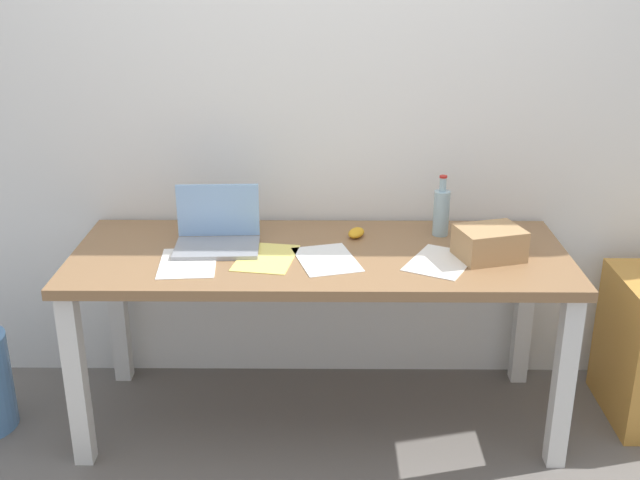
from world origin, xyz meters
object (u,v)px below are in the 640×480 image
at_px(desk, 320,274).
at_px(computer_mouse, 356,233).
at_px(beer_bottle, 441,211).
at_px(laptop_left, 217,235).
at_px(cardboard_box, 489,243).

distance_m(desk, computer_mouse, 0.25).
bearing_deg(desk, beer_bottle, 21.58).
distance_m(laptop_left, beer_bottle, 0.91).
bearing_deg(beer_bottle, cardboard_box, -58.99).
height_order(laptop_left, beer_bottle, beer_bottle).
bearing_deg(desk, laptop_left, 172.47).
height_order(computer_mouse, cardboard_box, cardboard_box).
distance_m(computer_mouse, cardboard_box, 0.55).
relative_size(desk, computer_mouse, 19.31).
xyz_separation_m(laptop_left, beer_bottle, (0.90, 0.14, 0.05)).
bearing_deg(beer_bottle, computer_mouse, -175.74).
relative_size(laptop_left, beer_bottle, 1.33).
relative_size(laptop_left, computer_mouse, 3.37).
relative_size(beer_bottle, computer_mouse, 2.53).
relative_size(beer_bottle, cardboard_box, 1.07).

